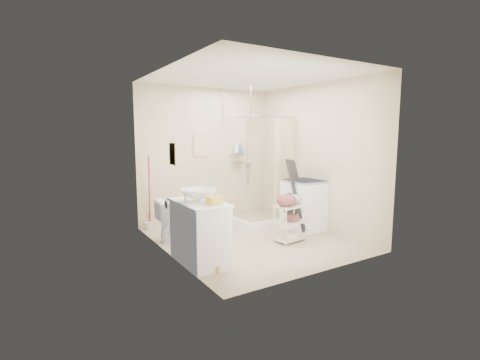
% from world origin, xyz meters
% --- Properties ---
extents(floor, '(3.20, 3.20, 0.00)m').
position_xyz_m(floor, '(0.00, 0.00, 0.00)').
color(floor, '#BCA88D').
rests_on(floor, ground).
extents(ceiling, '(2.80, 3.20, 0.04)m').
position_xyz_m(ceiling, '(0.00, 0.00, 2.60)').
color(ceiling, silver).
rests_on(ceiling, ground).
extents(wall_back, '(2.80, 0.04, 2.60)m').
position_xyz_m(wall_back, '(0.00, 1.60, 1.30)').
color(wall_back, beige).
rests_on(wall_back, ground).
extents(wall_front, '(2.80, 0.04, 2.60)m').
position_xyz_m(wall_front, '(0.00, -1.60, 1.30)').
color(wall_front, beige).
rests_on(wall_front, ground).
extents(wall_left, '(0.04, 3.20, 2.60)m').
position_xyz_m(wall_left, '(-1.40, 0.00, 1.30)').
color(wall_left, beige).
rests_on(wall_left, ground).
extents(wall_right, '(0.04, 3.20, 2.60)m').
position_xyz_m(wall_right, '(1.40, 0.00, 1.30)').
color(wall_right, beige).
rests_on(wall_right, ground).
extents(vanity, '(0.53, 0.95, 0.83)m').
position_xyz_m(vanity, '(-1.16, -0.51, 0.42)').
color(vanity, white).
rests_on(vanity, ground).
extents(sink, '(0.59, 0.59, 0.16)m').
position_xyz_m(sink, '(-1.15, -0.47, 0.91)').
color(sink, white).
rests_on(sink, vanity).
extents(counter_basket, '(0.20, 0.17, 0.10)m').
position_xyz_m(counter_basket, '(-1.08, -0.79, 0.88)').
color(counter_basket, gold).
rests_on(counter_basket, vanity).
extents(floor_basket, '(0.28, 0.25, 0.12)m').
position_xyz_m(floor_basket, '(-1.10, -0.90, 0.06)').
color(floor_basket, gold).
rests_on(floor_basket, ground).
extents(toilet, '(0.69, 0.41, 0.69)m').
position_xyz_m(toilet, '(-1.04, 0.57, 0.34)').
color(toilet, silver).
rests_on(toilet, ground).
extents(mop, '(0.16, 0.16, 1.32)m').
position_xyz_m(mop, '(-1.27, 1.45, 0.66)').
color(mop, red).
rests_on(mop, ground).
extents(potted_plant_a, '(0.21, 0.20, 0.33)m').
position_xyz_m(potted_plant_a, '(-0.18, 1.45, 0.16)').
color(potted_plant_a, brown).
rests_on(potted_plant_a, ground).
extents(potted_plant_b, '(0.20, 0.18, 0.29)m').
position_xyz_m(potted_plant_b, '(0.16, 1.37, 0.15)').
color(potted_plant_b, brown).
rests_on(potted_plant_b, ground).
extents(hanging_towel, '(0.28, 0.03, 0.42)m').
position_xyz_m(hanging_towel, '(-0.15, 1.58, 1.50)').
color(hanging_towel, beige).
rests_on(hanging_towel, wall_back).
extents(towel_ring, '(0.04, 0.22, 0.34)m').
position_xyz_m(towel_ring, '(-1.38, -0.20, 1.47)').
color(towel_ring, '#FFE398').
rests_on(towel_ring, wall_left).
extents(tp_holder, '(0.08, 0.12, 0.14)m').
position_xyz_m(tp_holder, '(-1.36, 0.05, 0.72)').
color(tp_holder, white).
rests_on(tp_holder, wall_left).
extents(shower, '(1.10, 1.10, 2.10)m').
position_xyz_m(shower, '(0.85, 1.05, 1.05)').
color(shower, white).
rests_on(shower, ground).
extents(shampoo_bottle_a, '(0.12, 0.12, 0.27)m').
position_xyz_m(shampoo_bottle_a, '(0.64, 1.53, 1.45)').
color(shampoo_bottle_a, silver).
rests_on(shampoo_bottle_a, shower).
extents(shampoo_bottle_b, '(0.10, 0.10, 0.18)m').
position_xyz_m(shampoo_bottle_b, '(0.73, 1.52, 1.41)').
color(shampoo_bottle_b, '#3A60A4').
rests_on(shampoo_bottle_b, shower).
extents(washing_machine, '(0.63, 0.65, 0.90)m').
position_xyz_m(washing_machine, '(1.14, -0.01, 0.45)').
color(washing_machine, white).
rests_on(washing_machine, ground).
extents(laundry_rack, '(0.55, 0.36, 0.71)m').
position_xyz_m(laundry_rack, '(0.48, -0.41, 0.35)').
color(laundry_rack, beige).
rests_on(laundry_rack, ground).
extents(ironing_board, '(0.38, 0.28, 1.32)m').
position_xyz_m(ironing_board, '(0.93, -0.08, 0.66)').
color(ironing_board, black).
rests_on(ironing_board, ground).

